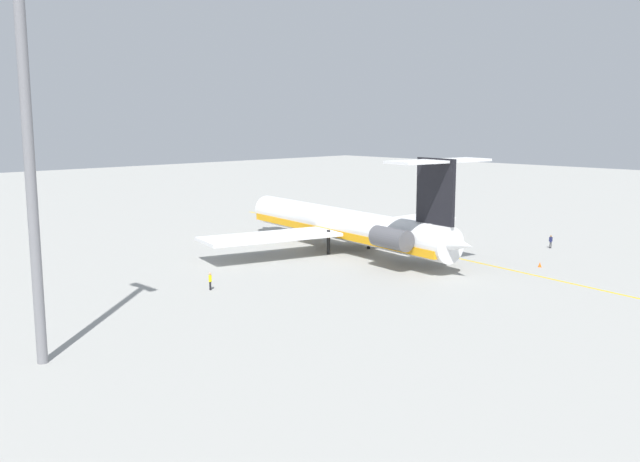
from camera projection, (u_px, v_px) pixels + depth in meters
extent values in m
plane|color=#9E9E99|center=(381.00, 245.00, 90.35)|extent=(325.90, 325.90, 0.00)
cylinder|color=white|center=(343.00, 224.00, 86.27)|extent=(36.95, 9.43, 3.92)
cone|color=white|center=(267.00, 209.00, 101.09)|extent=(4.61, 4.34, 3.77)
cone|color=white|center=(451.00, 243.00, 71.41)|extent=(6.16, 4.16, 3.33)
cube|color=orange|center=(343.00, 231.00, 86.41)|extent=(36.15, 9.38, 0.86)
cube|color=white|center=(270.00, 237.00, 81.25)|extent=(10.07, 17.37, 0.39)
cube|color=white|center=(400.00, 222.00, 92.83)|extent=(6.89, 16.61, 0.39)
cylinder|color=#515156|center=(391.00, 238.00, 74.22)|extent=(5.19, 2.99, 2.28)
cube|color=white|center=(396.00, 238.00, 74.61)|extent=(3.10, 1.68, 0.47)
cylinder|color=#515156|center=(434.00, 233.00, 77.83)|extent=(5.19, 2.99, 2.28)
cube|color=white|center=(429.00, 233.00, 77.44)|extent=(3.10, 1.68, 0.47)
cube|color=black|center=(435.00, 191.00, 72.58)|extent=(5.31, 1.19, 6.95)
cube|color=white|center=(417.00, 162.00, 69.94)|extent=(4.50, 6.21, 0.27)
cube|color=white|center=(460.00, 160.00, 73.54)|extent=(4.50, 6.21, 0.27)
cylinder|color=black|center=(294.00, 227.00, 95.61)|extent=(0.43, 0.43, 2.97)
cylinder|color=black|center=(328.00, 242.00, 83.78)|extent=(0.43, 0.43, 2.97)
cylinder|color=black|center=(369.00, 237.00, 87.36)|extent=(0.43, 0.43, 2.97)
cylinder|color=black|center=(551.00, 245.00, 87.88)|extent=(0.10, 0.10, 0.80)
cylinder|color=black|center=(550.00, 245.00, 87.92)|extent=(0.10, 0.10, 0.80)
cylinder|color=#191E4C|center=(551.00, 240.00, 87.79)|extent=(0.27, 0.27, 0.64)
sphere|color=#8C6647|center=(551.00, 236.00, 87.72)|extent=(0.25, 0.25, 0.25)
cylinder|color=#191E4C|center=(552.00, 239.00, 87.73)|extent=(0.07, 0.07, 0.54)
cylinder|color=#191E4C|center=(549.00, 239.00, 87.83)|extent=(0.07, 0.07, 0.54)
cylinder|color=black|center=(211.00, 286.00, 66.26)|extent=(0.10, 0.10, 0.82)
cylinder|color=black|center=(210.00, 286.00, 66.36)|extent=(0.10, 0.10, 0.82)
cylinder|color=yellow|center=(210.00, 278.00, 66.19)|extent=(0.28, 0.28, 0.65)
sphere|color=tan|center=(210.00, 274.00, 66.12)|extent=(0.26, 0.26, 0.26)
cylinder|color=yellow|center=(211.00, 278.00, 66.07)|extent=(0.08, 0.08, 0.55)
cylinder|color=yellow|center=(209.00, 278.00, 66.31)|extent=(0.08, 0.08, 0.55)
cone|color=#EA590F|center=(540.00, 265.00, 76.70)|extent=(0.40, 0.40, 0.55)
cube|color=gold|center=(386.00, 242.00, 92.40)|extent=(73.82, 12.63, 0.01)
cylinder|color=slate|center=(28.00, 141.00, 44.19)|extent=(0.70, 0.70, 29.52)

